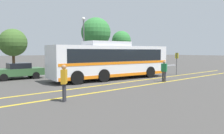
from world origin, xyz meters
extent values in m
plane|color=#423F3D|center=(0.00, 0.00, 0.00)|extent=(220.00, 220.00, 0.00)
cube|color=gold|center=(-1.47, -1.99, 0.00)|extent=(30.71, 0.20, 0.01)
cube|color=gold|center=(-1.47, -3.90, 0.00)|extent=(30.71, 0.20, 0.01)
cube|color=#99999E|center=(-1.47, 6.78, 0.07)|extent=(38.71, 0.36, 0.15)
cube|color=silver|center=(-1.47, 0.21, 1.57)|extent=(10.91, 3.59, 2.49)
cube|color=black|center=(-1.47, 0.21, 2.04)|extent=(9.42, 3.47, 0.98)
cube|color=orange|center=(-1.47, 0.21, 1.43)|extent=(10.70, 3.61, 0.20)
cube|color=orange|center=(-1.47, 0.21, 0.44)|extent=(10.70, 3.60, 0.24)
cube|color=black|center=(3.88, -0.35, 1.63)|extent=(0.27, 2.18, 1.81)
cube|color=black|center=(3.88, -0.35, 2.66)|extent=(0.22, 1.73, 0.24)
cube|color=silver|center=(-2.00, 0.26, 3.00)|extent=(3.93, 2.37, 0.37)
cube|color=black|center=(4.16, -0.38, 0.55)|extent=(0.23, 1.86, 0.04)
cube|color=black|center=(4.16, -0.38, 0.35)|extent=(0.23, 1.86, 0.04)
cylinder|color=black|center=(1.96, 1.05, 0.50)|extent=(1.02, 0.38, 1.00)
cylinder|color=black|center=(1.71, -1.33, 0.50)|extent=(1.02, 0.38, 1.00)
cylinder|color=black|center=(-2.94, 1.56, 0.50)|extent=(1.02, 0.38, 1.00)
cylinder|color=black|center=(-3.19, -0.81, 0.50)|extent=(1.02, 0.38, 1.00)
cylinder|color=black|center=(-5.18, 1.79, 0.50)|extent=(1.02, 0.38, 1.00)
cylinder|color=black|center=(-5.43, -0.58, 0.50)|extent=(1.02, 0.38, 1.00)
cube|color=#335B33|center=(-7.62, 5.40, 0.60)|extent=(4.18, 1.91, 0.61)
cube|color=black|center=(-7.52, 5.40, 1.14)|extent=(1.79, 1.59, 0.46)
cylinder|color=black|center=(-8.93, 4.66, 0.30)|extent=(0.61, 0.23, 0.60)
cylinder|color=black|center=(-6.39, 4.53, 0.30)|extent=(0.61, 0.23, 0.60)
cylinder|color=black|center=(-6.31, 6.15, 0.30)|extent=(0.61, 0.23, 0.60)
cylinder|color=#2D2D33|center=(0.46, -3.65, 0.40)|extent=(0.14, 0.14, 0.79)
cylinder|color=#2D2D33|center=(0.51, -3.81, 0.40)|extent=(0.14, 0.14, 0.79)
cube|color=#1E723F|center=(0.49, -3.73, 1.10)|extent=(0.34, 0.47, 0.63)
sphere|color=#9E704C|center=(0.49, -3.73, 1.52)|extent=(0.21, 0.21, 0.21)
cylinder|color=#2D2D33|center=(-8.59, -4.65, 0.42)|extent=(0.14, 0.14, 0.85)
cylinder|color=#2D2D33|center=(-8.70, -4.78, 0.42)|extent=(0.14, 0.14, 0.85)
cube|color=orange|center=(-8.64, -4.71, 1.18)|extent=(0.45, 0.46, 0.67)
sphere|color=#9E704C|center=(-8.64, -4.71, 1.63)|extent=(0.23, 0.23, 0.23)
cylinder|color=#59595E|center=(5.67, -1.48, 1.13)|extent=(0.07, 0.07, 2.25)
cube|color=yellow|center=(5.67, -1.48, 1.92)|extent=(0.07, 0.40, 0.56)
cylinder|color=#59595E|center=(0.34, 7.31, 2.92)|extent=(0.14, 0.14, 5.84)
sphere|color=silver|center=(0.34, 7.31, 6.04)|extent=(0.40, 0.40, 0.40)
cylinder|color=#513823|center=(3.66, 9.45, 1.69)|extent=(0.28, 0.28, 3.38)
sphere|color=#337A38|center=(3.66, 9.45, 4.84)|extent=(3.89, 3.89, 3.89)
cylinder|color=#513823|center=(9.26, 10.55, 1.46)|extent=(0.28, 0.28, 2.92)
sphere|color=#337A38|center=(9.26, 10.55, 4.01)|extent=(2.88, 2.88, 2.88)
cylinder|color=#513823|center=(-6.61, 9.91, 1.10)|extent=(0.28, 0.28, 2.21)
sphere|color=#3D6028|center=(-6.61, 9.91, 3.27)|extent=(2.82, 2.82, 2.82)
camera|label=1|loc=(-13.55, -13.91, 2.38)|focal=35.00mm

